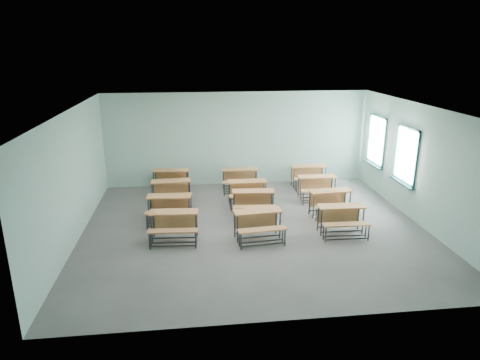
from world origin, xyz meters
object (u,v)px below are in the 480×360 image
object	(u,v)px
desk_unit_r1c1	(254,200)
desk_unit_r2c1	(248,189)
desk_unit_r1c2	(331,200)
desk_unit_r0c0	(174,222)
desk_unit_r3c0	(171,178)
desk_unit_r3c2	(309,173)
desk_unit_r0c1	(259,221)
desk_unit_r1c0	(169,205)
desk_unit_r2c2	(318,184)
desk_unit_r2c0	(171,189)
desk_unit_r3c1	(240,177)
desk_unit_r0c2	(342,216)

from	to	relation	value
desk_unit_r1c1	desk_unit_r2c1	size ratio (longest dim) A/B	1.04
desk_unit_r1c1	desk_unit_r1c2	bearing A→B (deg)	-2.16
desk_unit_r0c0	desk_unit_r1c2	distance (m)	4.52
desk_unit_r3c0	desk_unit_r3c2	bearing A→B (deg)	5.74
desk_unit_r3c2	desk_unit_r3c0	bearing A→B (deg)	179.00
desk_unit_r0c1	desk_unit_r1c0	world-z (taller)	same
desk_unit_r2c1	desk_unit_r2c2	bearing A→B (deg)	6.17
desk_unit_r0c1	desk_unit_r2c0	size ratio (longest dim) A/B	1.02
desk_unit_r0c1	desk_unit_r2c2	xyz separation A→B (m)	(2.31, 2.68, 0.00)
desk_unit_r1c2	desk_unit_r1c1	bearing A→B (deg)	169.21
desk_unit_r1c0	desk_unit_r2c0	distance (m)	1.37
desk_unit_r2c0	desk_unit_r3c1	xyz separation A→B (m)	(2.22, 1.04, 0.00)
desk_unit_r1c1	desk_unit_r3c0	bearing A→B (deg)	138.47
desk_unit_r2c2	desk_unit_r3c0	xyz separation A→B (m)	(-4.61, 1.28, 0.00)
desk_unit_r1c0	desk_unit_r2c1	distance (m)	2.55
desk_unit_r0c2	desk_unit_r1c2	bearing A→B (deg)	85.33
desk_unit_r0c2	desk_unit_r3c0	bearing A→B (deg)	140.12
desk_unit_r1c1	desk_unit_r1c2	world-z (taller)	same
desk_unit_r0c0	desk_unit_r0c1	distance (m)	2.09
desk_unit_r2c0	desk_unit_r3c1	bearing A→B (deg)	20.92
desk_unit_r1c0	desk_unit_r1c1	world-z (taller)	same
desk_unit_r3c2	desk_unit_r0c2	bearing A→B (deg)	-93.42
desk_unit_r1c2	desk_unit_r0c2	bearing A→B (deg)	-100.49
desk_unit_r0c0	desk_unit_r0c2	size ratio (longest dim) A/B	1.03
desk_unit_r3c1	desk_unit_r1c2	bearing A→B (deg)	-44.73
desk_unit_r0c1	desk_unit_r1c1	bearing A→B (deg)	80.38
desk_unit_r2c0	desk_unit_r2c2	distance (m)	4.54
desk_unit_r2c1	desk_unit_r3c0	distance (m)	2.80
desk_unit_r0c0	desk_unit_r2c2	bearing A→B (deg)	33.21
desk_unit_r0c0	desk_unit_r1c0	distance (m)	1.21
desk_unit_r1c0	desk_unit_r0c2	bearing A→B (deg)	-12.74
desk_unit_r2c2	desk_unit_r3c2	xyz separation A→B (m)	(0.07, 1.23, 0.00)
desk_unit_r1c0	desk_unit_r3c0	bearing A→B (deg)	94.87
desk_unit_r0c0	desk_unit_r0c2	world-z (taller)	same
desk_unit_r0c2	desk_unit_r2c1	bearing A→B (deg)	132.62
desk_unit_r1c0	desk_unit_r1c2	distance (m)	4.55
desk_unit_r0c0	desk_unit_r2c1	distance (m)	3.12
desk_unit_r1c0	desk_unit_r1c1	size ratio (longest dim) A/B	1.00
desk_unit_r2c2	desk_unit_r3c1	bearing A→B (deg)	155.82
desk_unit_r0c1	desk_unit_r1c1	size ratio (longest dim) A/B	1.02
desk_unit_r2c2	desk_unit_r1c2	bearing A→B (deg)	-89.00
desk_unit_r1c1	desk_unit_r2c0	size ratio (longest dim) A/B	1.00
desk_unit_r0c2	desk_unit_r1c2	size ratio (longest dim) A/B	0.96
desk_unit_r0c1	desk_unit_r3c2	bearing A→B (deg)	52.85
desk_unit_r1c1	desk_unit_r1c2	xyz separation A→B (m)	(2.19, -0.23, 0.00)
desk_unit_r0c1	desk_unit_r1c1	distance (m)	1.52
desk_unit_r1c2	desk_unit_r3c1	bearing A→B (deg)	127.84
desk_unit_r0c2	desk_unit_r1c2	world-z (taller)	same
desk_unit_r2c1	desk_unit_r0c2	bearing A→B (deg)	-47.86
desk_unit_r0c2	desk_unit_r3c2	size ratio (longest dim) A/B	1.01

